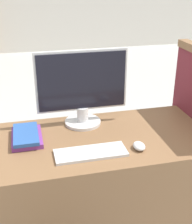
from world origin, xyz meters
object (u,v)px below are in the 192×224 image
at_px(book_stack, 26,136).
at_px(keyboard, 91,153).
at_px(mouse, 139,146).
at_px(monitor, 82,88).

bearing_deg(book_stack, keyboard, -35.71).
bearing_deg(mouse, monitor, 121.76).
distance_m(monitor, mouse, 0.52).
distance_m(monitor, book_stack, 0.46).
distance_m(keyboard, book_stack, 0.42).
xyz_separation_m(keyboard, book_stack, (-0.34, 0.24, 0.02)).
xyz_separation_m(monitor, book_stack, (-0.37, -0.14, -0.23)).
relative_size(monitor, mouse, 6.27).
xyz_separation_m(monitor, keyboard, (-0.03, -0.39, -0.24)).
relative_size(mouse, book_stack, 0.34).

